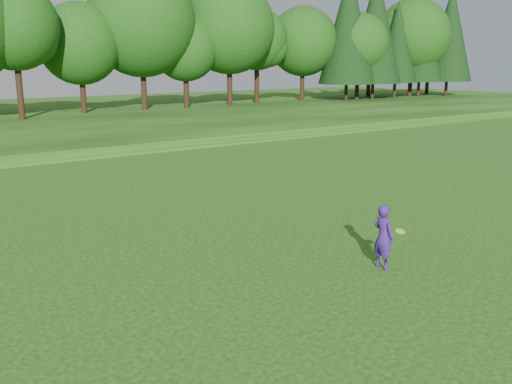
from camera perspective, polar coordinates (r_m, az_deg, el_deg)
ground at (r=13.46m, az=5.10°, el=-8.91°), size 140.00×140.00×0.00m
walking_path at (r=30.99m, az=-19.49°, el=3.07°), size 130.00×1.60×0.04m
woman at (r=14.32m, az=12.62°, el=-4.37°), size 0.39×0.95×1.62m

